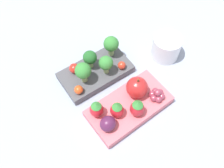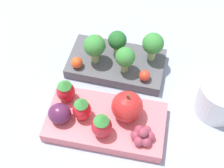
{
  "view_description": "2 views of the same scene",
  "coord_description": "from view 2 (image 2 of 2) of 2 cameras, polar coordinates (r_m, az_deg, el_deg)",
  "views": [
    {
      "loc": [
        -0.22,
        -0.23,
        0.55
      ],
      "look_at": [
        -0.0,
        -0.0,
        0.03
      ],
      "focal_mm": 40.0,
      "sensor_mm": 36.0,
      "label": 1
    },
    {
      "loc": [
        0.02,
        -0.32,
        0.48
      ],
      "look_at": [
        -0.0,
        -0.0,
        0.03
      ],
      "focal_mm": 50.0,
      "sensor_mm": 36.0,
      "label": 2
    }
  ],
  "objects": [
    {
      "name": "ground_plane",
      "position": [
        0.58,
        0.29,
        -1.84
      ],
      "size": [
        4.0,
        4.0,
        0.0
      ],
      "primitive_type": "plane",
      "color": "#939EB2"
    },
    {
      "name": "bento_box_fruit",
      "position": [
        0.54,
        -1.14,
        -6.97
      ],
      "size": [
        0.21,
        0.13,
        0.02
      ],
      "color": "#DB6670",
      "rests_on": "ground_plane"
    },
    {
      "name": "broccoli_floret_1",
      "position": [
        0.58,
        7.5,
        7.21
      ],
      "size": [
        0.04,
        0.04,
        0.06
      ],
      "color": "#93B770",
      "rests_on": "bento_box_savoury"
    },
    {
      "name": "drinking_cup",
      "position": [
        0.57,
        19.03,
        -2.55
      ],
      "size": [
        0.08,
        0.08,
        0.07
      ],
      "color": "white",
      "rests_on": "ground_plane"
    },
    {
      "name": "strawberry_0",
      "position": [
        0.51,
        -5.56,
        -4.54
      ],
      "size": [
        0.03,
        0.03,
        0.05
      ],
      "color": "red",
      "rests_on": "bento_box_fruit"
    },
    {
      "name": "bento_box_savoury",
      "position": [
        0.61,
        0.99,
        3.73
      ],
      "size": [
        0.2,
        0.13,
        0.02
      ],
      "color": "#4C4C51",
      "rests_on": "ground_plane"
    },
    {
      "name": "cherry_tomato_1",
      "position": [
        0.57,
        5.98,
        1.55
      ],
      "size": [
        0.02,
        0.02,
        0.02
      ],
      "color": "red",
      "rests_on": "bento_box_savoury"
    },
    {
      "name": "broccoli_floret_2",
      "position": [
        0.59,
        1.13,
        7.89
      ],
      "size": [
        0.04,
        0.04,
        0.05
      ],
      "color": "#93B770",
      "rests_on": "bento_box_savoury"
    },
    {
      "name": "broccoli_floret_3",
      "position": [
        0.56,
        2.42,
        4.83
      ],
      "size": [
        0.04,
        0.04,
        0.06
      ],
      "color": "#93B770",
      "rests_on": "bento_box_savoury"
    },
    {
      "name": "cherry_tomato_2",
      "position": [
        0.62,
        -2.78,
        7.82
      ],
      "size": [
        0.03,
        0.03,
        0.03
      ],
      "color": "red",
      "rests_on": "bento_box_savoury"
    },
    {
      "name": "cherry_tomato_0",
      "position": [
        0.59,
        -6.45,
        3.91
      ],
      "size": [
        0.02,
        0.02,
        0.02
      ],
      "color": "#DB4C1E",
      "rests_on": "bento_box_savoury"
    },
    {
      "name": "grape_cluster",
      "position": [
        0.5,
        5.63,
        -9.32
      ],
      "size": [
        0.04,
        0.04,
        0.03
      ],
      "color": "#93384C",
      "rests_on": "bento_box_fruit"
    },
    {
      "name": "plum",
      "position": [
        0.52,
        -9.56,
        -5.34
      ],
      "size": [
        0.04,
        0.04,
        0.03
      ],
      "color": "#511E42",
      "rests_on": "bento_box_fruit"
    },
    {
      "name": "strawberry_1",
      "position": [
        0.53,
        -8.5,
        -1.24
      ],
      "size": [
        0.03,
        0.03,
        0.05
      ],
      "color": "red",
      "rests_on": "bento_box_fruit"
    },
    {
      "name": "strawberry_2",
      "position": [
        0.49,
        -1.91,
        -7.6
      ],
      "size": [
        0.03,
        0.03,
        0.05
      ],
      "color": "red",
      "rests_on": "bento_box_fruit"
    },
    {
      "name": "apple",
      "position": [
        0.51,
        2.79,
        -4.15
      ],
      "size": [
        0.05,
        0.05,
        0.06
      ],
      "color": "red",
      "rests_on": "bento_box_fruit"
    },
    {
      "name": "broccoli_floret_0",
      "position": [
        0.57,
        -3.23,
        6.86
      ],
      "size": [
        0.04,
        0.04,
        0.06
      ],
      "color": "#93B770",
      "rests_on": "bento_box_savoury"
    }
  ]
}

